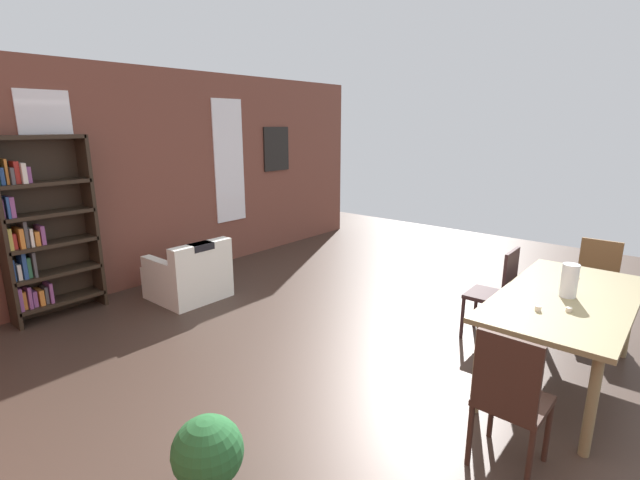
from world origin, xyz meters
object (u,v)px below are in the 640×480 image
object	(u,v)px
dining_table	(566,305)
bookshelf_tall	(42,231)
armchair_white	(190,276)
dining_chair_far_right	(497,291)
dining_chair_head_right	(595,283)
vase_on_table	(569,280)
potted_plant_by_shelf	(208,456)
dining_chair_head_left	(510,397)

from	to	relation	value
dining_table	bookshelf_tall	size ratio (longest dim) A/B	0.95
bookshelf_tall	armchair_white	size ratio (longest dim) A/B	2.48
bookshelf_tall	armchair_white	bearing A→B (deg)	-28.59
dining_chair_far_right	dining_chair_head_right	world-z (taller)	same
armchair_white	dining_table	bearing A→B (deg)	-77.92
bookshelf_tall	dining_chair_far_right	bearing A→B (deg)	-57.07
vase_on_table	dining_chair_head_right	size ratio (longest dim) A/B	0.28
dining_chair_far_right	potted_plant_by_shelf	size ratio (longest dim) A/B	1.81
dining_chair_head_right	dining_chair_head_left	bearing A→B (deg)	179.98
dining_chair_far_right	dining_chair_head_right	distance (m)	1.14
armchair_white	potted_plant_by_shelf	bearing A→B (deg)	-122.90
dining_chair_head_left	potted_plant_by_shelf	xyz separation A→B (m)	(-1.33, 1.22, -0.22)
vase_on_table	bookshelf_tall	distance (m)	5.20
vase_on_table	dining_chair_head_left	distance (m)	1.37
vase_on_table	dining_chair_head_right	world-z (taller)	vase_on_table
dining_chair_head_left	bookshelf_tall	world-z (taller)	bookshelf_tall
armchair_white	bookshelf_tall	bearing A→B (deg)	151.41
armchair_white	dining_chair_head_left	bearing A→B (deg)	-96.72
dining_chair_head_right	bookshelf_tall	bearing A→B (deg)	126.58
dining_chair_head_right	dining_chair_head_left	xyz separation A→B (m)	(-2.66, 0.00, 0.00)
dining_chair_far_right	dining_chair_head_left	world-z (taller)	same
dining_chair_far_right	potted_plant_by_shelf	distance (m)	3.14
dining_table	potted_plant_by_shelf	size ratio (longest dim) A/B	3.64
dining_table	potted_plant_by_shelf	xyz separation A→B (m)	(-2.66, 1.22, -0.39)
dining_table	dining_chair_far_right	world-z (taller)	dining_chair_far_right
dining_table	dining_chair_head_left	size ratio (longest dim) A/B	2.01
vase_on_table	armchair_white	xyz separation A→B (m)	(-0.84, 4.01, -0.63)
vase_on_table	potted_plant_by_shelf	world-z (taller)	vase_on_table
dining_chair_head_right	dining_chair_head_left	distance (m)	2.66
dining_chair_head_left	potted_plant_by_shelf	world-z (taller)	dining_chair_head_left
vase_on_table	potted_plant_by_shelf	bearing A→B (deg)	155.21
dining_chair_head_right	bookshelf_tall	world-z (taller)	bookshelf_tall
dining_chair_head_right	armchair_white	size ratio (longest dim) A/B	1.18
vase_on_table	armchair_white	distance (m)	4.14
dining_table	dining_chair_far_right	xyz separation A→B (m)	(0.43, 0.70, -0.17)
dining_table	bookshelf_tall	world-z (taller)	bookshelf_tall
dining_table	dining_chair_far_right	distance (m)	0.84
armchair_white	potted_plant_by_shelf	distance (m)	3.32
dining_table	armchair_white	bearing A→B (deg)	102.08
dining_table	bookshelf_tall	bearing A→B (deg)	114.74
dining_chair_head_right	bookshelf_tall	distance (m)	5.90
dining_chair_head_right	armchair_white	xyz separation A→B (m)	(-2.19, 4.00, -0.23)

